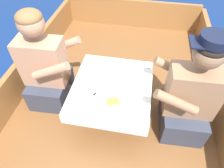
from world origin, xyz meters
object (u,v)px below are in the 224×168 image
Objects in this scene: coffee_cup_port at (136,79)px; coffee_cup_starboard at (120,68)px; tin_can at (95,109)px; person_starboard at (189,98)px; sandwich at (113,102)px; person_port at (46,69)px; coffee_cup_center at (86,78)px.

coffee_cup_starboard reaches higher than coffee_cup_port.
tin_can is at bearing -104.09° from coffee_cup_starboard.
coffee_cup_starboard is at bearing -24.92° from person_starboard.
tin_can is (-0.29, -0.38, -0.00)m from coffee_cup_port.
coffee_cup_starboard is (-0.60, 0.25, 0.01)m from person_starboard.
coffee_cup_starboard is at bearing 90.55° from sandwich.
person_starboard is at bearing 18.69° from tin_can.
sandwich is at bearing 12.68° from person_starboard.
coffee_cup_port and tin_can have the same top height.
person_port is at bearing -178.92° from coffee_cup_port.
person_port is 9.83× the size of coffee_cup_port.
person_starboard is at bearing -22.40° from coffee_cup_starboard.
person_port is 1.29m from person_starboard.
coffee_cup_port is at bearing 9.54° from coffee_cup_center.
person_port is 9.27× the size of coffee_cup_starboard.
coffee_cup_center reaches higher than tin_can.
person_starboard is 0.77m from tin_can.
coffee_cup_port is 0.94× the size of coffee_cup_starboard.
person_starboard is 0.89m from coffee_cup_center.
coffee_cup_port is at bearing -1.89° from person_port.
coffee_cup_starboard is 0.51m from tin_can.
coffee_cup_starboard is at bearing 75.91° from tin_can.
coffee_cup_center is (-0.44, -0.07, 0.01)m from coffee_cup_port.
coffee_cup_port is (0.16, 0.30, -0.00)m from sandwich.
coffee_cup_center is (-0.28, -0.19, 0.00)m from coffee_cup_starboard.
coffee_cup_port is at bearing 62.13° from sandwich.
person_port is 0.70m from coffee_cup_starboard.
coffee_cup_center is 0.35m from tin_can.
coffee_cup_center is at bearing 141.86° from sandwich.
sandwich is at bearing -89.45° from coffee_cup_starboard.
coffee_cup_port is 0.20m from coffee_cup_starboard.
person_starboard reaches higher than tin_can.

